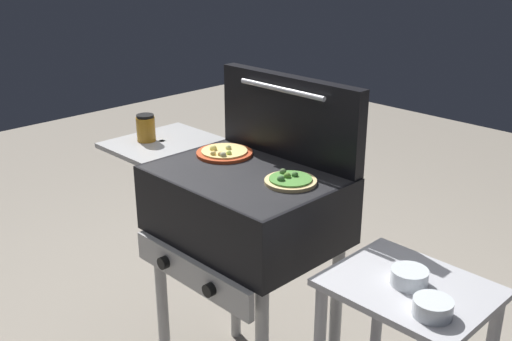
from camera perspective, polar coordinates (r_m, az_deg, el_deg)
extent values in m
cube|color=black|center=(2.10, -0.96, -3.22)|extent=(0.64, 0.48, 0.24)
cube|color=black|center=(2.05, -0.98, -0.27)|extent=(0.61, 0.46, 0.01)
cube|color=#AFAFAF|center=(2.41, -8.89, 2.58)|extent=(0.32, 0.41, 0.02)
cube|color=#AFAFAF|center=(2.44, -8.75, 0.11)|extent=(0.02, 0.02, 0.24)
cube|color=#AFAFAF|center=(2.03, -6.15, -9.63)|extent=(0.58, 0.02, 0.10)
cylinder|color=black|center=(2.10, -8.74, -8.62)|extent=(0.04, 0.02, 0.04)
cylinder|color=black|center=(1.94, -4.45, -11.20)|extent=(0.04, 0.02, 0.04)
cylinder|color=#AFAFAF|center=(2.40, -8.84, -12.45)|extent=(0.04, 0.04, 0.66)
cylinder|color=#AFAFAF|center=(2.60, -1.99, -9.33)|extent=(0.04, 0.04, 0.66)
cylinder|color=#AFAFAF|center=(2.29, 7.49, -14.13)|extent=(0.04, 0.04, 0.66)
cube|color=black|center=(2.15, 3.16, 5.02)|extent=(0.63, 0.06, 0.30)
cylinder|color=#B7B7BC|center=(2.09, 2.38, 7.68)|extent=(0.38, 0.02, 0.02)
cylinder|color=#E0C17F|center=(1.96, 3.28, -1.04)|extent=(0.17, 0.17, 0.01)
cylinder|color=#4C8C38|center=(1.96, 3.29, -0.79)|extent=(0.14, 0.14, 0.01)
sphere|color=#44753C|center=(1.94, 2.31, -0.83)|extent=(0.02, 0.02, 0.02)
sphere|color=#4F6B3E|center=(2.00, 2.56, -0.13)|extent=(0.02, 0.02, 0.02)
sphere|color=#56852F|center=(1.96, 2.97, -0.52)|extent=(0.02, 0.02, 0.02)
sphere|color=#427437|center=(1.97, 3.70, -0.41)|extent=(0.02, 0.02, 0.02)
sphere|color=#4A7437|center=(1.94, 2.23, -0.82)|extent=(0.02, 0.02, 0.02)
cylinder|color=#C64723|center=(2.22, -3.00, 1.64)|extent=(0.21, 0.21, 0.01)
cylinder|color=#EDD17A|center=(2.22, -3.01, 1.86)|extent=(0.17, 0.17, 0.01)
sphere|color=#D2D587|center=(2.23, -2.63, 2.15)|extent=(0.02, 0.02, 0.02)
sphere|color=#B7B98C|center=(2.16, -3.12, 1.47)|extent=(0.02, 0.02, 0.02)
sphere|color=#F2CB6A|center=(2.17, -4.06, 1.60)|extent=(0.02, 0.02, 0.02)
sphere|color=#CDE665|center=(2.17, -2.58, 1.66)|extent=(0.02, 0.02, 0.02)
sphere|color=#EDD96C|center=(2.22, -4.05, 2.06)|extent=(0.03, 0.03, 0.03)
sphere|color=#F2C369|center=(2.16, -3.37, 1.55)|extent=(0.02, 0.02, 0.02)
cylinder|color=#B77A1E|center=(2.40, -10.36, 3.87)|extent=(0.07, 0.07, 0.10)
cylinder|color=black|center=(2.39, -10.44, 5.09)|extent=(0.07, 0.07, 0.01)
cube|color=#B2B2B7|center=(1.76, 14.35, -10.69)|extent=(0.44, 0.36, 0.02)
cylinder|color=silver|center=(1.74, 14.33, -9.70)|extent=(0.10, 0.10, 0.04)
cylinder|color=beige|center=(1.75, 14.31, -9.89)|extent=(0.09, 0.09, 0.02)
cylinder|color=silver|center=(1.63, 16.35, -12.32)|extent=(0.10, 0.10, 0.04)
cylinder|color=#996B47|center=(1.63, 16.33, -12.52)|extent=(0.08, 0.08, 0.02)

